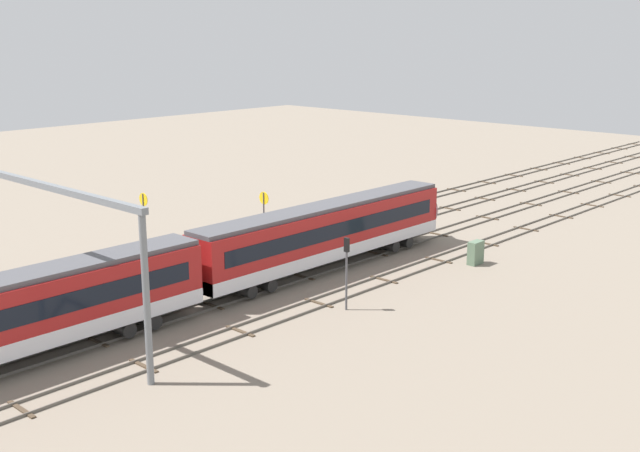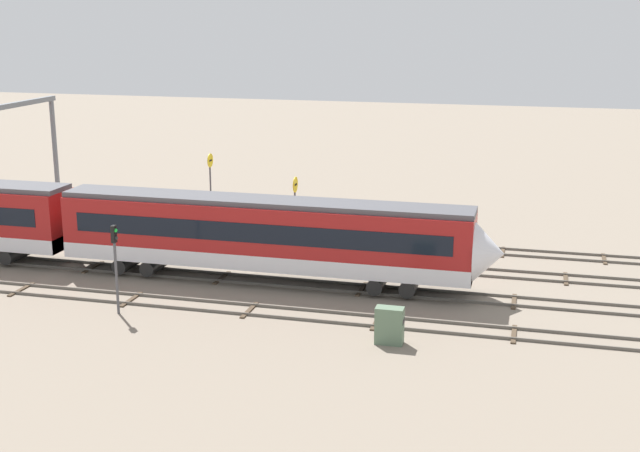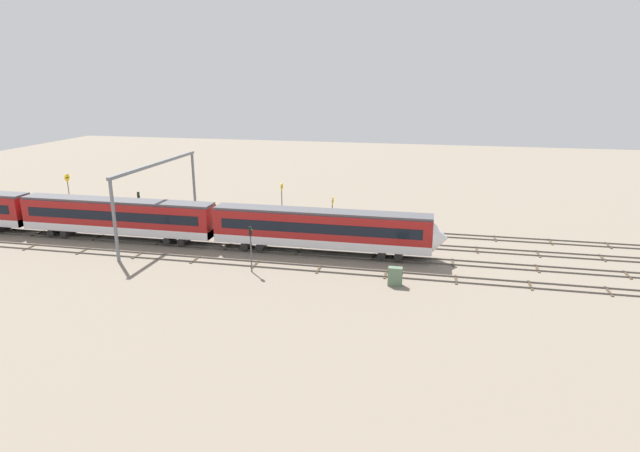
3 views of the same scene
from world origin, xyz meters
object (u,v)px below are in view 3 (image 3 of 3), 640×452
object	(u,v)px
speed_sign_mid_trackside	(68,186)
relay_cabinet	(395,276)
overhead_gantry	(158,181)
speed_sign_near_foreground	(332,210)
signal_light_trackside_departure	(139,202)
train	(32,213)
speed_sign_far_trackside	(282,196)
signal_light_trackside_approach	(251,243)

from	to	relation	value
speed_sign_mid_trackside	relay_cabinet	world-z (taller)	speed_sign_mid_trackside
relay_cabinet	overhead_gantry	bearing A→B (deg)	161.11
speed_sign_near_foreground	speed_sign_mid_trackside	size ratio (longest dim) A/B	0.94
speed_sign_mid_trackside	signal_light_trackside_departure	bearing A→B (deg)	-16.08
train	relay_cabinet	xyz separation A→B (m)	(45.30, -7.44, -1.76)
train	speed_sign_far_trackside	distance (m)	31.06
speed_sign_far_trackside	signal_light_trackside_approach	world-z (taller)	speed_sign_far_trackside
overhead_gantry	signal_light_trackside_approach	bearing A→B (deg)	-32.54
train	signal_light_trackside_departure	size ratio (longest dim) A/B	24.31
train	signal_light_trackside_departure	world-z (taller)	train
speed_sign_mid_trackside	overhead_gantry	bearing A→B (deg)	-24.77
speed_sign_near_foreground	signal_light_trackside_departure	bearing A→B (deg)	177.86
signal_light_trackside_approach	relay_cabinet	distance (m)	14.53
speed_sign_near_foreground	speed_sign_mid_trackside	xyz separation A→B (m)	(-40.20, 4.93, 0.25)
speed_sign_mid_trackside	signal_light_trackside_departure	size ratio (longest dim) A/B	1.29
train	speed_sign_near_foreground	bearing A→B (deg)	10.38
speed_sign_near_foreground	signal_light_trackside_departure	size ratio (longest dim) A/B	1.21
overhead_gantry	signal_light_trackside_approach	distance (m)	18.10
speed_sign_mid_trackside	train	bearing A→B (deg)	-72.74
overhead_gantry	speed_sign_mid_trackside	bearing A→B (deg)	155.23
relay_cabinet	speed_sign_far_trackside	bearing A→B (deg)	130.82
overhead_gantry	signal_light_trackside_departure	distance (m)	8.90
speed_sign_near_foreground	relay_cabinet	size ratio (longest dim) A/B	2.76
speed_sign_near_foreground	train	bearing A→B (deg)	-169.62
speed_sign_mid_trackside	signal_light_trackside_approach	xyz separation A→B (m)	(34.55, -18.58, -0.47)
signal_light_trackside_approach	relay_cabinet	world-z (taller)	signal_light_trackside_approach
train	relay_cabinet	size ratio (longest dim) A/B	55.53
speed_sign_near_foreground	signal_light_trackside_approach	xyz separation A→B (m)	(-5.65, -13.65, -0.22)
speed_sign_near_foreground	relay_cabinet	xyz separation A→B (m)	(8.71, -14.14, -2.41)
speed_sign_far_trackside	signal_light_trackside_departure	world-z (taller)	speed_sign_far_trackside
speed_sign_far_trackside	relay_cabinet	size ratio (longest dim) A/B	2.96
overhead_gantry	speed_sign_far_trackside	world-z (taller)	overhead_gantry
speed_sign_mid_trackside	speed_sign_far_trackside	world-z (taller)	speed_sign_far_trackside
train	relay_cabinet	bearing A→B (deg)	-9.33
train	overhead_gantry	xyz separation A→B (m)	(16.02, 2.58, 4.21)
speed_sign_near_foreground	signal_light_trackside_departure	distance (m)	26.56
speed_sign_far_trackside	signal_light_trackside_departure	xyz separation A→B (m)	(-18.70, -4.02, -0.81)
overhead_gantry	signal_light_trackside_departure	bearing A→B (deg)	139.39
speed_sign_near_foreground	speed_sign_mid_trackside	bearing A→B (deg)	173.01
speed_sign_mid_trackside	relay_cabinet	xyz separation A→B (m)	(48.91, -19.07, -2.66)
speed_sign_near_foreground	speed_sign_far_trackside	xyz separation A→B (m)	(-7.83, 5.01, 0.21)
overhead_gantry	speed_sign_near_foreground	xyz separation A→B (m)	(20.57, 4.13, -3.56)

